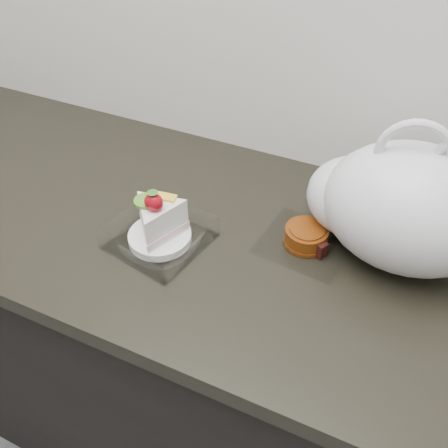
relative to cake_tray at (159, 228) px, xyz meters
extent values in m
cube|color=black|center=(0.04, 0.08, -0.51)|extent=(2.00, 0.60, 0.86)
cube|color=black|center=(0.04, 0.08, -0.06)|extent=(2.04, 0.64, 0.04)
cube|color=white|center=(0.00, 0.00, -0.03)|extent=(0.20, 0.20, 0.00)
cylinder|color=white|center=(0.00, 0.00, -0.02)|extent=(0.12, 0.12, 0.02)
ellipsoid|color=#B40C21|center=(0.00, -0.01, 0.08)|extent=(0.04, 0.03, 0.04)
cone|color=#2D7223|center=(0.00, -0.01, 0.09)|extent=(0.02, 0.02, 0.01)
cylinder|color=#5AA12E|center=(-0.02, 0.00, 0.06)|extent=(0.05, 0.05, 0.01)
cube|color=yellow|center=(0.00, 0.02, 0.06)|extent=(0.06, 0.03, 0.01)
cube|color=white|center=(0.26, 0.12, -0.04)|extent=(0.19, 0.18, 0.00)
cylinder|color=maroon|center=(0.26, 0.12, -0.02)|extent=(0.09, 0.09, 0.04)
cylinder|color=maroon|center=(0.26, 0.12, -0.03)|extent=(0.09, 0.09, 0.01)
cylinder|color=maroon|center=(0.26, 0.12, 0.00)|extent=(0.07, 0.07, 0.00)
cube|color=black|center=(0.30, 0.10, -0.02)|extent=(0.03, 0.03, 0.03)
ellipsoid|color=silver|center=(0.43, 0.16, 0.08)|extent=(0.33, 0.26, 0.24)
ellipsoid|color=silver|center=(0.33, 0.18, 0.06)|extent=(0.19, 0.17, 0.15)
torus|color=silver|center=(0.41, 0.16, 0.19)|extent=(0.13, 0.03, 0.13)
camera|label=1|loc=(0.42, -0.60, 0.65)|focal=40.00mm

